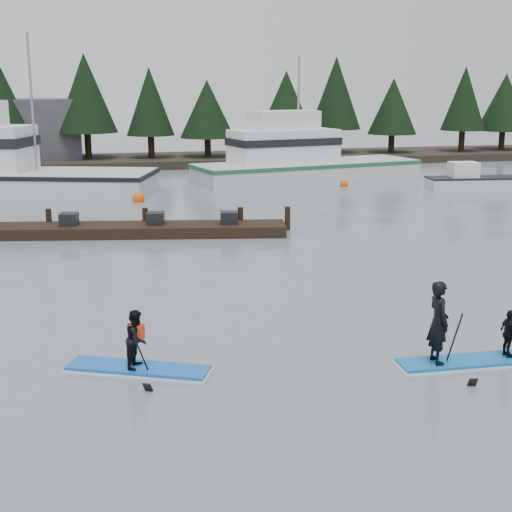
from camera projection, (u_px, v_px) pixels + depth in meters
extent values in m
plane|color=slate|center=(319.00, 367.00, 15.56)|extent=(160.00, 160.00, 0.00)
cube|color=#2D281E|center=(149.00, 161.00, 55.23)|extent=(70.00, 8.00, 0.60)
cube|color=silver|center=(0.00, 191.00, 40.72)|extent=(18.07, 9.94, 2.32)
cube|color=silver|center=(307.00, 178.00, 46.54)|extent=(15.38, 7.12, 2.12)
cube|color=white|center=(283.00, 146.00, 45.32)|extent=(7.15, 4.33, 2.12)
cylinder|color=gray|center=(298.00, 110.00, 45.21)|extent=(0.14, 0.14, 6.66)
cube|color=silver|center=(477.00, 183.00, 42.46)|extent=(6.05, 2.48, 0.69)
cube|color=black|center=(119.00, 230.00, 29.15)|extent=(13.72, 4.25, 0.45)
sphere|color=#F8500C|center=(139.00, 202.00, 37.72)|extent=(0.64, 0.64, 0.64)
sphere|color=#F8500C|center=(344.00, 186.00, 43.50)|extent=(0.49, 0.49, 0.49)
cube|color=blue|center=(138.00, 369.00, 15.32)|extent=(3.11, 1.97, 0.12)
imported|color=black|center=(137.00, 339.00, 15.16)|extent=(0.69, 0.76, 1.26)
cube|color=#ED3B14|center=(137.00, 332.00, 15.12)|extent=(0.36, 0.31, 0.32)
cylinder|color=black|center=(145.00, 363.00, 15.01)|extent=(0.51, 0.76, 1.50)
cube|color=#1266AD|center=(470.00, 362.00, 15.72)|extent=(3.24, 0.89, 0.11)
imported|color=black|center=(438.00, 322.00, 15.34)|extent=(0.47, 0.69, 1.83)
cylinder|color=black|center=(453.00, 344.00, 15.28)|extent=(0.21, 0.99, 1.69)
imported|color=black|center=(509.00, 333.00, 15.75)|extent=(0.29, 0.64, 1.08)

